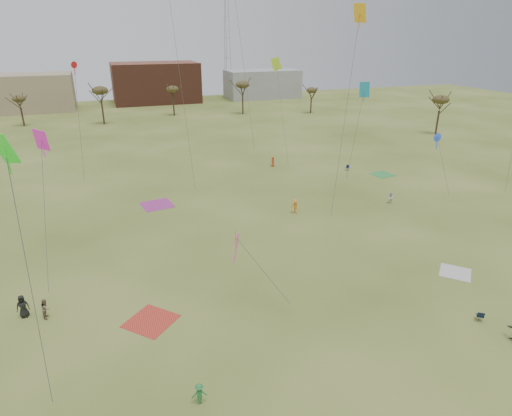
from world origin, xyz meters
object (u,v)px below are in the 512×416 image
object	(u,v)px
flyer_near_center	(199,394)
camp_chair_center	(480,318)
camp_chair_right	(347,169)
radio_tower	(227,37)

from	to	relation	value
flyer_near_center	camp_chair_center	world-z (taller)	flyer_near_center
flyer_near_center	camp_chair_center	size ratio (longest dim) A/B	1.62
camp_chair_right	flyer_near_center	bearing A→B (deg)	-86.93
camp_chair_center	radio_tower	bearing A→B (deg)	-58.86
flyer_near_center	camp_chair_center	distance (m)	22.11
radio_tower	camp_chair_center	bearing A→B (deg)	-97.56
camp_chair_center	camp_chair_right	distance (m)	39.21
camp_chair_center	radio_tower	xyz separation A→B (m)	(16.96, 127.77, 18.95)
camp_chair_center	radio_tower	world-z (taller)	radio_tower
camp_chair_center	radio_tower	size ratio (longest dim) A/B	0.02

